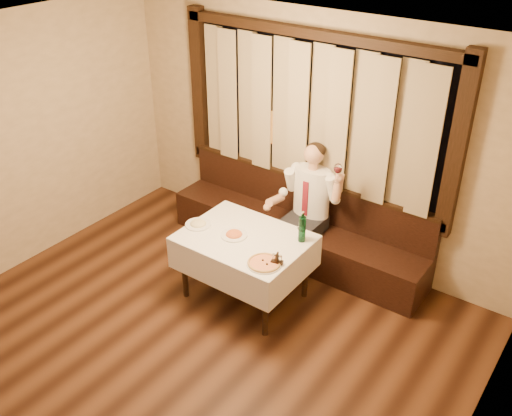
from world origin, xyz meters
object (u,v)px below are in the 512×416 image
Objects in this scene: banquette at (297,230)px; dining_table at (245,245)px; pizza at (264,263)px; green_bottle at (302,229)px; seated_man at (308,198)px; pasta_red at (234,233)px; cruet_caddy at (277,260)px; pasta_cream at (198,222)px.

banquette is 2.52× the size of dining_table.
green_bottle is at bearing 82.41° from pizza.
banquette is at bearing 154.47° from seated_man.
pasta_red is (-0.10, -1.07, 0.48)m from banquette.
pizza reaches higher than dining_table.
cruet_caddy reaches higher than pasta_red.
pasta_red and pasta_cream have the same top height.
dining_table is 0.18m from pasta_red.
banquette is 0.57m from seated_man.
seated_man is (-0.32, 0.66, -0.05)m from green_bottle.
seated_man is at bearing 73.69° from pasta_red.
pasta_cream is at bearing 169.89° from pizza.
pasta_red is 2.23× the size of cruet_caddy.
pasta_red is 0.19× the size of seated_man.
pasta_cream is at bearing -115.18° from banquette.
pasta_red is at bearing -153.76° from dining_table.
pizza is at bearing -97.59° from green_bottle.
pasta_cream is 1.11m from green_bottle.
green_bottle is (0.51, -0.75, 0.59)m from banquette.
pasta_cream reaches higher than pizza.
green_bottle is (0.61, 0.32, 0.11)m from pasta_red.
dining_table is 4.65× the size of pasta_cream.
pizza is 0.12m from cruet_caddy.
dining_table is (0.00, -1.02, 0.34)m from banquette.
pizza is (0.44, -0.28, 0.12)m from dining_table.
pizza is at bearing -10.11° from pasta_cream.
seated_man is (0.29, 0.98, 0.05)m from pasta_red.
pizza is 0.57m from green_bottle.
banquette is at bearing 64.82° from pasta_cream.
pasta_red is (-0.53, 0.23, 0.02)m from pizza.
pizza is 1.22× the size of pasta_red.
pizza is at bearing -32.32° from dining_table.
seated_man is at bearing -25.53° from banquette.
dining_table is at bearing 147.68° from pizza.
green_bottle is at bearing 77.46° from cruet_caddy.
pasta_cream is (-0.53, -0.10, 0.14)m from dining_table.
green_bottle is 0.23× the size of seated_man.
dining_table is 0.53m from pizza.
pasta_cream is (-0.97, 0.17, 0.02)m from pizza.
pasta_cream is 1.06m from cruet_caddy.
seated_man reaches higher than banquette.
pasta_cream is 0.19× the size of seated_man.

